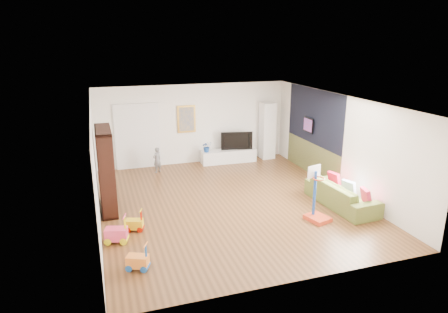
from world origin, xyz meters
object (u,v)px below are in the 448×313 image
object	(u,v)px
media_console	(229,156)
sofa	(341,194)
bookshelf	(106,170)
basketball_hoop	(319,194)

from	to	relation	value
media_console	sofa	distance (m)	4.74
media_console	sofa	world-z (taller)	sofa
bookshelf	sofa	distance (m)	5.97
media_console	basketball_hoop	world-z (taller)	basketball_hoop
media_console	basketball_hoop	distance (m)	5.09
sofa	media_console	bearing A→B (deg)	15.35
bookshelf	basketball_hoop	bearing A→B (deg)	-25.39
bookshelf	sofa	bearing A→B (deg)	-16.25
sofa	basketball_hoop	bearing A→B (deg)	115.38
sofa	basketball_hoop	size ratio (longest dim) A/B	1.63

